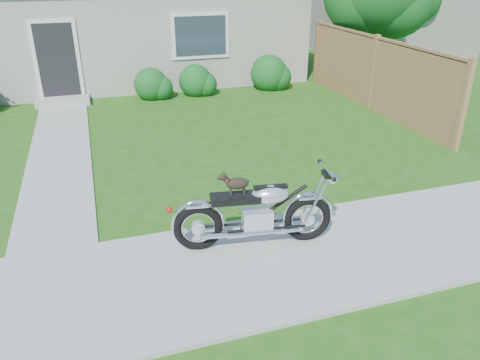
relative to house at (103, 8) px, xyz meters
name	(u,v)px	position (x,y,z in m)	size (l,w,h in m)	color
ground	(178,279)	(0.00, -11.99, -2.16)	(80.00, 80.00, 0.00)	#235114
sidewalk	(177,278)	(0.00, -11.99, -2.14)	(24.00, 2.20, 0.04)	#9E9B93
walkway	(60,150)	(-1.50, -6.99, -2.14)	(1.20, 8.00, 0.03)	#9E9B93
house	(103,8)	(0.00, 0.00, 0.00)	(12.60, 7.03, 4.50)	#B9B3A7
fence	(373,73)	(6.30, -6.24, -1.22)	(0.12, 6.62, 1.90)	#A37F49
shrub_row	(113,86)	(-0.14, -3.49, -1.72)	(10.71, 1.11, 1.11)	#16541D
potted_plant_right	(189,84)	(2.00, -3.44, -1.82)	(0.37, 0.37, 0.67)	#33611A
motorcycle_with_dog	(257,213)	(1.19, -11.61, -1.62)	(2.22, 0.67, 1.10)	black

